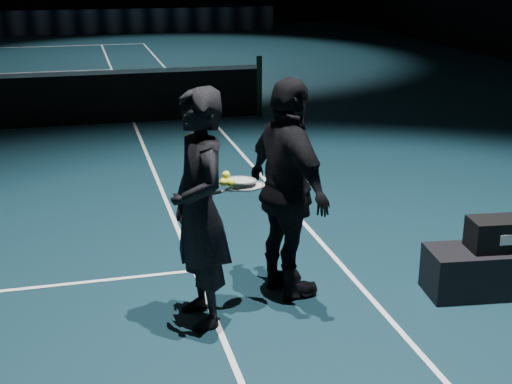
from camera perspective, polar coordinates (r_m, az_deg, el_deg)
net_post_right at (r=13.09m, az=0.26°, el=8.43°), size 0.10×0.10×1.10m
player_bench at (r=6.64m, az=19.21°, el=-5.88°), size 1.41×0.61×0.41m
racket_bag at (r=6.51m, az=19.52°, el=-3.13°), size 0.71×0.37×0.27m
player_a at (r=5.53m, az=-4.55°, el=-1.40°), size 0.57×0.76×1.90m
player_b at (r=5.97m, az=2.59°, el=0.12°), size 0.73×1.20×1.90m
racket_lower at (r=5.72m, az=-0.64°, el=0.47°), size 0.71×0.43×0.03m
racket_upper at (r=5.71m, az=-1.28°, el=0.93°), size 0.71×0.47×0.10m
tennis_balls at (r=5.60m, az=-2.35°, el=0.95°), size 0.12×0.10×0.12m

